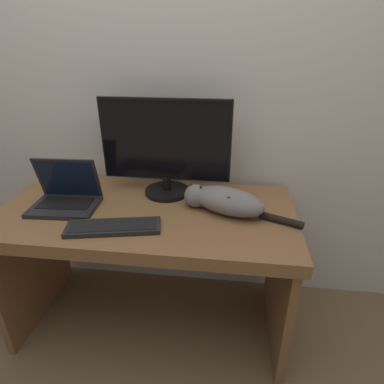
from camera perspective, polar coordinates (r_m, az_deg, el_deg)
ground_plane at (r=1.76m, az=-9.65°, el=-29.36°), size 12.00×12.00×0.00m
wall_back at (r=1.72m, az=-6.01°, el=21.36°), size 6.40×0.06×2.60m
desk at (r=1.59m, az=-7.85°, el=-7.75°), size 1.38×0.67×0.71m
monitor at (r=1.57m, az=-4.70°, el=7.85°), size 0.63×0.23×0.48m
laptop at (r=1.62m, az=-21.53°, el=-0.87°), size 0.31×0.23×0.23m
external_keyboard at (r=1.39m, az=-13.80°, el=-6.06°), size 0.41×0.20×0.02m
cat at (r=1.46m, az=5.68°, el=-1.40°), size 0.53×0.28×0.12m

